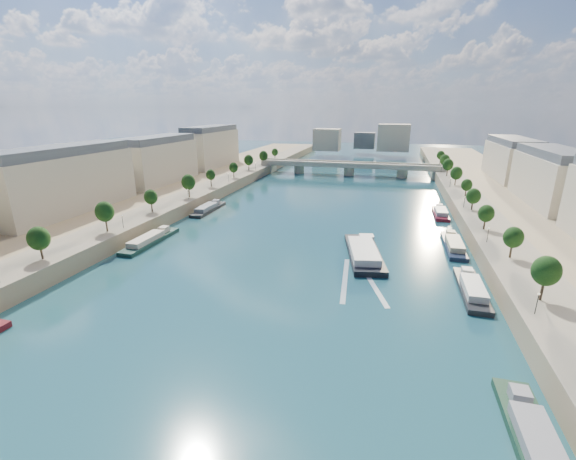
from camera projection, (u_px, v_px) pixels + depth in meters
The scene contains 16 objects.
ground at pixel (311, 229), 134.17m from camera, with size 700.00×700.00×0.00m, color #0C2936.
quay_left at pixel (132, 209), 151.28m from camera, with size 44.00×520.00×5.00m, color #9E8460.
quay_right at pixel (545, 240), 115.54m from camera, with size 44.00×520.00×5.00m, color #9E8460.
pave_left at pixel (165, 205), 146.78m from camera, with size 14.00×520.00×0.10m, color gray.
pave_right at pixel (492, 228), 118.48m from camera, with size 14.00×520.00×0.10m, color gray.
trees_left at pixel (171, 190), 146.47m from camera, with size 4.80×268.80×8.26m.
trees_right at pixel (481, 203), 126.52m from camera, with size 4.80×268.80×8.26m.
lamps_left at pixel (160, 204), 135.64m from camera, with size 0.36×200.36×4.28m.
lamps_right at pixel (475, 214), 123.37m from camera, with size 0.36×200.36×4.28m.
buildings_left at pixel (119, 167), 161.29m from camera, with size 16.00×226.00×23.20m.
skyline at pixel (367, 139), 330.78m from camera, with size 79.00×42.00×22.00m.
bridge at pixel (349, 167), 239.06m from camera, with size 112.00×12.00×8.15m.
tour_barge at pixel (364, 253), 109.19m from camera, with size 14.35×30.95×4.05m.
wake at pixel (358, 280), 94.32m from camera, with size 12.75×26.01×0.04m.
moored_barges_left at pixel (81, 278), 93.78m from camera, with size 5.00×159.75×3.60m.
moored_barges_right at pixel (476, 300), 82.89m from camera, with size 5.00×163.23×3.60m.
Camera 1 is at (25.66, -25.56, 40.52)m, focal length 24.00 mm.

